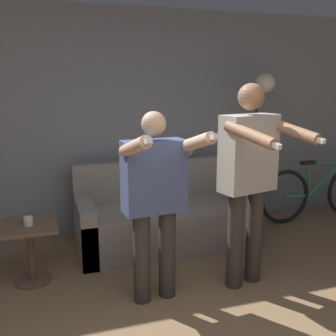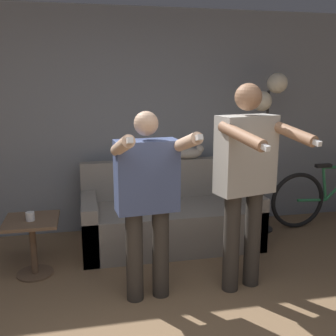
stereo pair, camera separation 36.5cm
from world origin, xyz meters
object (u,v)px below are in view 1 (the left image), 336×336
object	(u,v)px
couch	(164,218)
side_table	(30,240)
person_left	(155,194)
cup	(28,221)
bicycle	(318,192)
person_right	(249,172)
floor_lamp	(257,103)
cat	(181,153)

from	to	relation	value
couch	side_table	distance (m)	1.47
person_left	cup	size ratio (longest dim) A/B	19.38
side_table	cup	xyz separation A→B (m)	(-0.00, -0.03, 0.19)
person_left	bicycle	xyz separation A→B (m)	(2.56, 1.23, -0.55)
person_right	floor_lamp	world-z (taller)	floor_lamp
floor_lamp	bicycle	bearing A→B (deg)	-1.27
couch	person_right	bearing A→B (deg)	-69.39
couch	bicycle	bearing A→B (deg)	3.64
couch	cat	size ratio (longest dim) A/B	4.27
floor_lamp	side_table	bearing A→B (deg)	-166.65
person_left	side_table	xyz separation A→B (m)	(-0.98, 0.64, -0.52)
couch	floor_lamp	size ratio (longest dim) A/B	1.02
person_left	side_table	distance (m)	1.28
bicycle	person_right	bearing A→B (deg)	-144.67
cat	floor_lamp	distance (m)	1.07
cat	floor_lamp	size ratio (longest dim) A/B	0.24
person_right	cup	size ratio (longest dim) A/B	21.97
person_left	person_right	distance (m)	0.84
person_left	floor_lamp	world-z (taller)	floor_lamp
cat	couch	bearing A→B (deg)	-132.96
couch	person_left	bearing A→B (deg)	-110.93
cup	bicycle	distance (m)	3.60
cat	side_table	xyz separation A→B (m)	(-1.70, -0.78, -0.57)
person_left	person_right	xyz separation A→B (m)	(0.83, 0.00, 0.12)
cat	cup	size ratio (longest dim) A/B	5.57
bicycle	person_left	bearing A→B (deg)	-154.34
cup	couch	bearing A→B (deg)	19.22
couch	floor_lamp	bearing A→B (deg)	7.51
floor_lamp	cat	bearing A→B (deg)	169.32
person_left	cat	size ratio (longest dim) A/B	3.48
person_right	side_table	distance (m)	2.02
person_left	cat	xyz separation A→B (m)	(0.72, 1.42, 0.05)
cat	side_table	size ratio (longest dim) A/B	0.82
side_table	floor_lamp	bearing A→B (deg)	13.35
person_right	cat	xyz separation A→B (m)	(-0.11, 1.42, -0.07)
person_left	cat	world-z (taller)	person_left
person_right	cup	distance (m)	1.96
couch	person_right	distance (m)	1.38
floor_lamp	side_table	size ratio (longest dim) A/B	3.45
person_right	side_table	xyz separation A→B (m)	(-1.81, 0.63, -0.64)
floor_lamp	bicycle	size ratio (longest dim) A/B	1.09
side_table	bicycle	world-z (taller)	bicycle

